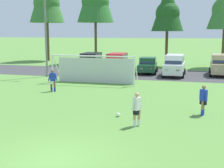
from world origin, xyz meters
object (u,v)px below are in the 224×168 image
(parked_car_slot_far_left, at_px, (91,62))
(parked_car_slot_left, at_px, (117,63))
(player_striker_near, at_px, (53,81))
(parked_car_slot_center_right, at_px, (220,65))
(soccer_ball, at_px, (118,115))
(street_lamp, at_px, (47,35))
(parked_car_slot_center, at_px, (174,65))
(player_defender_far, at_px, (137,109))
(player_midfield_center, at_px, (203,100))
(soccer_goal, at_px, (95,69))
(parked_car_slot_center_left, at_px, (148,65))

(parked_car_slot_far_left, relative_size, parked_car_slot_left, 1.01)
(player_striker_near, height_order, parked_car_slot_center_right, parked_car_slot_center_right)
(soccer_ball, height_order, street_lamp, street_lamp)
(parked_car_slot_left, xyz_separation_m, parked_car_slot_center, (6.19, -0.53, 0.00))
(parked_car_slot_center_right, bearing_deg, player_defender_far, -105.23)
(parked_car_slot_center_right, bearing_deg, player_midfield_center, -97.47)
(soccer_goal, xyz_separation_m, parked_car_slot_left, (0.30, 6.86, -0.18))
(player_striker_near, distance_m, parked_car_slot_left, 11.51)
(player_defender_far, distance_m, parked_car_slot_center_left, 19.06)
(soccer_ball, distance_m, player_defender_far, 1.97)
(parked_car_slot_center_left, bearing_deg, street_lamp, -151.75)
(player_defender_far, height_order, street_lamp, street_lamp)
(player_midfield_center, bearing_deg, parked_car_slot_center_right, 82.53)
(player_defender_far, bearing_deg, soccer_ball, 132.68)
(parked_car_slot_far_left, bearing_deg, soccer_goal, -68.68)
(parked_car_slot_center, bearing_deg, parked_car_slot_center_right, 20.54)
(parked_car_slot_far_left, xyz_separation_m, parked_car_slot_center, (9.17, -0.55, 0.00))
(parked_car_slot_center_left, bearing_deg, player_midfield_center, -71.58)
(soccer_ball, relative_size, street_lamp, 0.03)
(player_midfield_center, height_order, parked_car_slot_far_left, parked_car_slot_far_left)
(player_defender_far, relative_size, parked_car_slot_center, 0.35)
(player_midfield_center, height_order, parked_car_slot_center, parked_car_slot_center)
(parked_car_slot_left, bearing_deg, parked_car_slot_center, -4.87)
(soccer_ball, relative_size, parked_car_slot_center_left, 0.05)
(soccer_goal, distance_m, parked_car_slot_center, 9.07)
(soccer_ball, bearing_deg, soccer_goal, 114.61)
(parked_car_slot_far_left, xyz_separation_m, street_lamp, (-3.08, -4.26, 3.04))
(parked_car_slot_center, xyz_separation_m, parked_car_slot_center_right, (4.58, 1.71, 0.00))
(soccer_ball, height_order, parked_car_slot_far_left, parked_car_slot_far_left)
(street_lamp, bearing_deg, soccer_ball, -50.60)
(player_striker_near, height_order, player_midfield_center, same)
(player_striker_near, bearing_deg, street_lamp, 118.87)
(player_midfield_center, distance_m, street_lamp, 18.66)
(player_striker_near, xyz_separation_m, player_defender_far, (7.68, -6.86, 0.00))
(parked_car_slot_left, xyz_separation_m, parked_car_slot_center_left, (3.26, 0.78, -0.24))
(parked_car_slot_left, bearing_deg, player_midfield_center, -60.60)
(parked_car_slot_left, xyz_separation_m, street_lamp, (-6.07, -4.24, 3.04))
(parked_car_slot_center_right, bearing_deg, parked_car_slot_center, -159.46)
(parked_car_slot_center_left, xyz_separation_m, parked_car_slot_center_right, (7.50, 0.41, 0.24))
(player_striker_near, xyz_separation_m, parked_car_slot_center, (8.37, 10.77, 0.29))
(player_striker_near, relative_size, player_midfield_center, 1.00)
(soccer_ball, height_order, player_defender_far, player_defender_far)
(soccer_goal, height_order, parked_car_slot_left, soccer_goal)
(player_defender_far, relative_size, street_lamp, 0.20)
(soccer_goal, distance_m, parked_car_slot_center_right, 13.68)
(parked_car_slot_center_left, bearing_deg, parked_car_slot_left, -166.60)
(player_midfield_center, height_order, parked_car_slot_center_left, parked_car_slot_center_left)
(parked_car_slot_far_left, xyz_separation_m, parked_car_slot_center_right, (13.75, 1.16, 0.00))
(player_midfield_center, height_order, street_lamp, street_lamp)
(player_defender_far, distance_m, street_lamp, 18.40)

